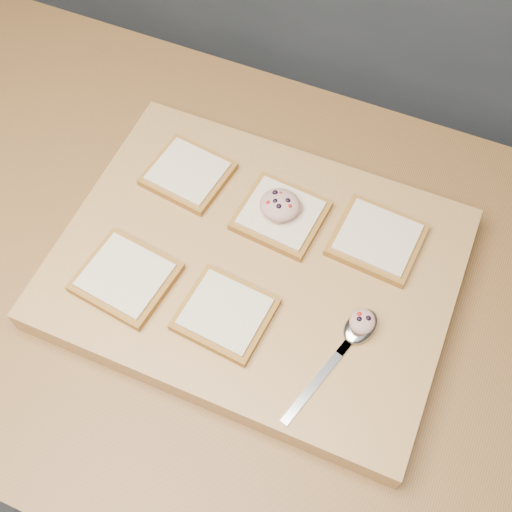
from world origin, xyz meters
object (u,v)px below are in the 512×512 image
Objects in this scene: spoon at (354,334)px; tuna_salad_dollop at (280,205)px; bread_far_center at (281,215)px; cutting_board at (256,268)px.

tuna_salad_dollop is at bearing 139.77° from spoon.
spoon is (0.16, -0.13, -0.00)m from bread_far_center.
tuna_salad_dollop is (-0.00, 0.00, 0.02)m from bread_far_center.
bread_far_center reaches higher than spoon.
cutting_board is 4.33× the size of bread_far_center.
bread_far_center reaches higher than cutting_board.
bread_far_center is (0.01, 0.08, 0.03)m from cutting_board.
spoon reaches higher than cutting_board.
tuna_salad_dollop is 0.21m from spoon.
bread_far_center is at bearing 139.67° from spoon.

